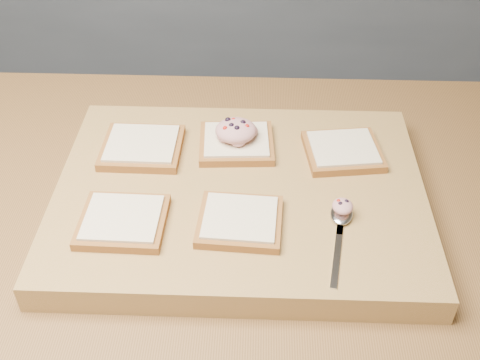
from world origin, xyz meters
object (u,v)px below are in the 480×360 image
(bread_far_center, at_px, (236,143))
(spoon, at_px, (341,219))
(cutting_board, at_px, (240,197))
(tuna_salad_dollop, at_px, (236,130))

(bread_far_center, height_order, spoon, bread_far_center)
(cutting_board, relative_size, bread_far_center, 4.46)
(bread_far_center, distance_m, tuna_salad_dollop, 0.02)
(cutting_board, height_order, bread_far_center, bread_far_center)
(tuna_salad_dollop, height_order, spoon, tuna_salad_dollop)
(cutting_board, xyz_separation_m, tuna_salad_dollop, (-0.01, 0.10, 0.05))
(cutting_board, height_order, tuna_salad_dollop, tuna_salad_dollop)
(spoon, bearing_deg, bread_far_center, 132.15)
(cutting_board, bearing_deg, spoon, -26.46)
(cutting_board, distance_m, bread_far_center, 0.10)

